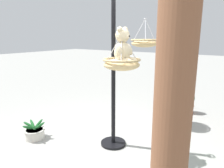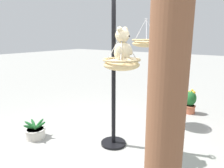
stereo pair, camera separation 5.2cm
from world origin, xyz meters
The scene contains 8 objects.
ground_plane centered at (0.00, 0.00, 0.00)m, with size 40.00×40.00×0.00m, color gray.
display_pole_central centered at (-0.23, -0.01, 0.81)m, with size 0.44×0.44×2.56m.
hanging_basket_with_teddy centered at (-0.08, 0.24, 1.48)m, with size 0.57×0.57×0.55m.
teddy_bear centered at (-0.08, 0.26, 1.71)m, with size 0.37×0.32×0.54m.
hanging_basket_left_high centered at (-1.41, -0.04, 1.75)m, with size 0.57×0.57×0.57m.
greenhouse_pillar_right centered at (1.58, 1.58, 1.30)m, with size 0.38×0.38×2.69m.
potted_plant_fern_front centered at (-2.59, 0.65, 0.29)m, with size 0.29×0.29×0.60m.
potted_plant_bushy_green centered at (0.43, -1.35, 0.13)m, with size 0.44×0.41×0.34m.
Camera 2 is at (2.57, 1.94, 1.89)m, focal length 33.73 mm.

